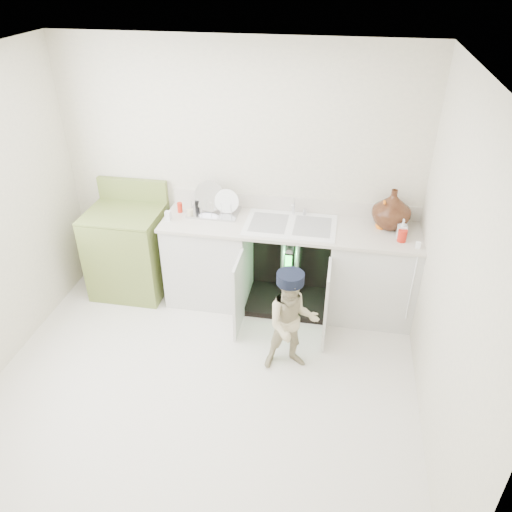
{
  "coord_description": "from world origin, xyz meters",
  "views": [
    {
      "loc": [
        0.96,
        -2.9,
        3.1
      ],
      "look_at": [
        0.31,
        0.7,
        0.84
      ],
      "focal_mm": 35.0,
      "sensor_mm": 36.0,
      "label": 1
    }
  ],
  "objects": [
    {
      "name": "avocado_stove",
      "position": [
        -1.1,
        1.18,
        0.47
      ],
      "size": [
        0.73,
        0.65,
        1.13
      ],
      "color": "olive",
      "rests_on": "ground"
    },
    {
      "name": "counter_run",
      "position": [
        0.59,
        1.21,
        0.48
      ],
      "size": [
        2.44,
        1.02,
        1.27
      ],
      "color": "silver",
      "rests_on": "ground"
    },
    {
      "name": "ground",
      "position": [
        0.0,
        0.0,
        0.0
      ],
      "size": [
        3.5,
        3.5,
        0.0
      ],
      "primitive_type": "plane",
      "color": "silver",
      "rests_on": "ground"
    },
    {
      "name": "repair_worker",
      "position": [
        0.68,
        0.31,
        0.48
      ],
      "size": [
        0.53,
        0.79,
        0.95
      ],
      "rotation": [
        0.0,
        0.0,
        0.29
      ],
      "color": "#BFAE89",
      "rests_on": "ground"
    },
    {
      "name": "room_shell",
      "position": [
        0.0,
        0.0,
        1.25
      ],
      "size": [
        6.0,
        5.5,
        1.26
      ],
      "color": "beige",
      "rests_on": "ground"
    }
  ]
}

